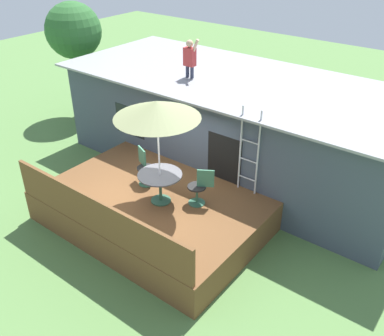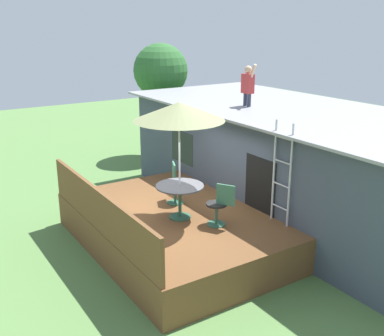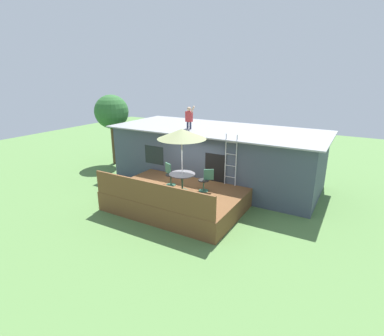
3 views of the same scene
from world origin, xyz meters
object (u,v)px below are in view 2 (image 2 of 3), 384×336
at_px(step_ladder, 282,174).
at_px(backyard_tree, 161,72).
at_px(patio_table, 180,192).
at_px(patio_umbrella, 179,112).
at_px(patio_chair_right, 220,205).
at_px(person_figure, 248,83).
at_px(patio_chair_left, 175,184).

bearing_deg(step_ladder, backyard_tree, 167.41).
xyz_separation_m(patio_table, patio_umbrella, (-0.00, 0.00, 1.76)).
distance_m(patio_umbrella, patio_chair_right, 2.11).
relative_size(patio_umbrella, backyard_tree, 0.61).
relative_size(patio_umbrella, patio_chair_right, 2.76).
xyz_separation_m(patio_table, patio_chair_right, (0.80, 0.49, -0.13)).
height_order(patio_table, person_figure, person_figure).
bearing_deg(backyard_tree, patio_table, -26.44).
distance_m(step_ladder, person_figure, 3.42).
bearing_deg(patio_chair_right, patio_chair_left, -27.75).
relative_size(patio_chair_left, backyard_tree, 0.22).
bearing_deg(patio_chair_left, step_ladder, 53.39).
height_order(patio_table, patio_umbrella, patio_umbrella).
relative_size(patio_table, person_figure, 0.94).
relative_size(patio_umbrella, step_ladder, 1.15).
bearing_deg(patio_table, patio_chair_right, 31.49).
relative_size(patio_chair_right, backyard_tree, 0.22).
height_order(patio_umbrella, patio_chair_left, patio_umbrella).
bearing_deg(patio_chair_left, patio_chair_right, 27.69).
bearing_deg(patio_table, patio_umbrella, 143.13).
relative_size(patio_table, patio_chair_left, 1.13).
height_order(person_figure, patio_chair_right, person_figure).
xyz_separation_m(patio_umbrella, person_figure, (-1.41, 2.96, 0.23)).
height_order(patio_table, backyard_tree, backyard_tree).
distance_m(patio_table, backyard_tree, 8.12).
height_order(person_figure, backyard_tree, backyard_tree).
xyz_separation_m(step_ladder, patio_chair_left, (-2.23, -1.26, -0.64)).
distance_m(step_ladder, backyard_tree, 8.78).
height_order(patio_umbrella, backyard_tree, backyard_tree).
distance_m(patio_chair_left, backyard_tree, 7.25).
xyz_separation_m(patio_umbrella, backyard_tree, (-7.10, 3.53, -0.02)).
xyz_separation_m(patio_chair_left, patio_chair_right, (1.65, 0.11, 0.00)).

